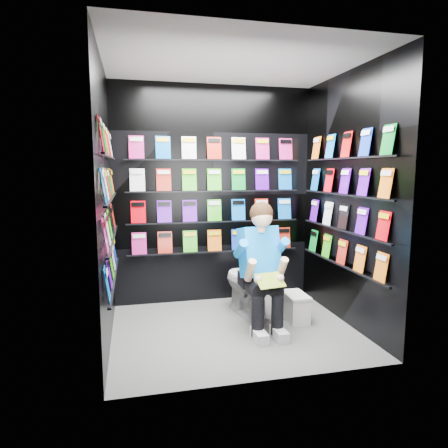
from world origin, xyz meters
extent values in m
plane|color=#555653|center=(0.00, 0.00, 0.00)|extent=(2.40, 2.40, 0.00)
plane|color=white|center=(0.00, 0.00, 2.60)|extent=(2.40, 2.40, 0.00)
cube|color=black|center=(0.00, 1.00, 1.30)|extent=(2.40, 0.04, 2.60)
cube|color=black|center=(0.00, -1.00, 1.30)|extent=(2.40, 0.04, 2.60)
cube|color=black|center=(-1.20, 0.00, 1.30)|extent=(0.04, 2.00, 2.60)
cube|color=black|center=(1.20, 0.00, 1.30)|extent=(0.04, 2.00, 2.60)
imported|color=white|center=(0.27, 0.43, 0.37)|extent=(0.54, 0.81, 0.73)
cube|color=silver|center=(0.71, 0.11, 0.13)|extent=(0.20, 0.36, 0.27)
cube|color=silver|center=(0.71, 0.11, 0.28)|extent=(0.22, 0.38, 0.03)
cube|color=green|center=(0.27, -0.30, 0.58)|extent=(0.29, 0.20, 0.11)
camera|label=1|loc=(-0.97, -3.73, 1.61)|focal=32.00mm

